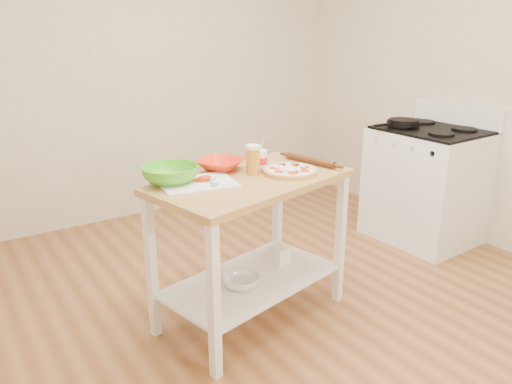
{
  "coord_description": "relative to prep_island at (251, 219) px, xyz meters",
  "views": [
    {
      "loc": [
        -1.71,
        -2.12,
        1.73
      ],
      "look_at": [
        -0.19,
        0.15,
        0.81
      ],
      "focal_mm": 35.0,
      "sensor_mm": 36.0,
      "label": 1
    }
  ],
  "objects": [
    {
      "name": "room_shell",
      "position": [
        0.22,
        -0.15,
        0.7
      ],
      "size": [
        4.04,
        4.54,
        2.74
      ],
      "color": "#956037",
      "rests_on": "ground"
    },
    {
      "name": "prep_island",
      "position": [
        0.0,
        0.0,
        0.0
      ],
      "size": [
        1.25,
        0.85,
        0.9
      ],
      "rotation": [
        0.0,
        0.0,
        0.21
      ],
      "color": "#B4874A",
      "rests_on": "ground"
    },
    {
      "name": "gas_stove",
      "position": [
        1.87,
        0.22,
        -0.17
      ],
      "size": [
        0.72,
        0.83,
        1.11
      ],
      "rotation": [
        0.0,
        0.0,
        0.03
      ],
      "color": "white",
      "rests_on": "ground"
    },
    {
      "name": "skillet",
      "position": [
        1.73,
        0.4,
        0.33
      ],
      "size": [
        0.42,
        0.27,
        0.03
      ],
      "rotation": [
        0.0,
        0.0,
        -0.13
      ],
      "color": "black",
      "rests_on": "gas_stove"
    },
    {
      "name": "pizza",
      "position": [
        0.25,
        -0.04,
        0.27
      ],
      "size": [
        0.32,
        0.32,
        0.05
      ],
      "rotation": [
        0.0,
        0.0,
        0.38
      ],
      "color": "#DEA65F",
      "rests_on": "prep_island"
    },
    {
      "name": "cutting_board",
      "position": [
        -0.31,
        0.08,
        0.26
      ],
      "size": [
        0.45,
        0.37,
        0.04
      ],
      "rotation": [
        0.0,
        0.0,
        -0.18
      ],
      "color": "white",
      "rests_on": "prep_island"
    },
    {
      "name": "spatula",
      "position": [
        -0.24,
        0.01,
        0.27
      ],
      "size": [
        0.1,
        0.14,
        0.01
      ],
      "rotation": [
        0.0,
        0.0,
        0.84
      ],
      "color": "#4ABBA2",
      "rests_on": "cutting_board"
    },
    {
      "name": "knife",
      "position": [
        -0.44,
        0.19,
        0.27
      ],
      "size": [
        0.27,
        0.04,
        0.01
      ],
      "rotation": [
        0.0,
        0.0,
        -0.11
      ],
      "color": "silver",
      "rests_on": "cutting_board"
    },
    {
      "name": "orange_bowl",
      "position": [
        -0.06,
        0.25,
        0.28
      ],
      "size": [
        0.36,
        0.36,
        0.06
      ],
      "primitive_type": "imported",
      "rotation": [
        0.0,
        0.0,
        0.53
      ],
      "color": "red",
      "rests_on": "prep_island"
    },
    {
      "name": "green_bowl",
      "position": [
        -0.42,
        0.17,
        0.3
      ],
      "size": [
        0.43,
        0.43,
        0.1
      ],
      "primitive_type": "imported",
      "rotation": [
        0.0,
        0.0,
        0.55
      ],
      "color": "#4EB824",
      "rests_on": "prep_island"
    },
    {
      "name": "beer_pint",
      "position": [
        0.06,
        0.07,
        0.34
      ],
      "size": [
        0.09,
        0.09,
        0.17
      ],
      "color": "#C58724",
      "rests_on": "prep_island"
    },
    {
      "name": "yogurt_tub",
      "position": [
        0.14,
        0.12,
        0.31
      ],
      "size": [
        0.1,
        0.1,
        0.21
      ],
      "color": "white",
      "rests_on": "prep_island"
    },
    {
      "name": "rolling_pin",
      "position": [
        0.48,
        0.05,
        0.27
      ],
      "size": [
        0.12,
        0.37,
        0.04
      ],
      "primitive_type": "cylinder",
      "rotation": [
        1.57,
        0.0,
        0.22
      ],
      "color": "#532A13",
      "rests_on": "prep_island"
    },
    {
      "name": "shelf_glass_bowl",
      "position": [
        -0.1,
        -0.05,
        -0.35
      ],
      "size": [
        0.25,
        0.25,
        0.07
      ],
      "primitive_type": "imported",
      "rotation": [
        0.0,
        0.0,
        -0.1
      ],
      "color": "silver",
      "rests_on": "prep_island"
    },
    {
      "name": "shelf_bin",
      "position": [
        0.27,
        0.08,
        -0.33
      ],
      "size": [
        0.13,
        0.13,
        0.11
      ],
      "primitive_type": "cube",
      "rotation": [
        0.0,
        0.0,
        0.21
      ],
      "color": "white",
      "rests_on": "prep_island"
    }
  ]
}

